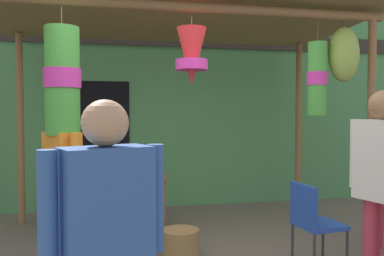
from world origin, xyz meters
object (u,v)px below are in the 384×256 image
Objects in this scene: vendor_in_orange at (382,179)px; shopper_by_bananas at (62,177)px; display_table at (117,182)px; flower_heap_on_table at (112,171)px; folding_chair at (312,219)px; passerby_at_right at (106,242)px; wicker_basket_by_table at (181,243)px.

vendor_in_orange is 2.82m from shopper_by_bananas.
display_table is 2.06× the size of flower_heap_on_table.
flower_heap_on_table is 0.71× the size of folding_chair.
shopper_by_bananas is (-0.54, -1.10, 0.27)m from display_table.
shopper_by_bananas is at bearing 101.59° from passerby_at_right.
shopper_by_bananas reaches higher than wicker_basket_by_table.
flower_heap_on_table is at bearing 66.00° from shopper_by_bananas.
shopper_by_bananas is (-2.34, 0.51, 0.40)m from folding_chair.
shopper_by_bananas is at bearing -173.13° from wicker_basket_by_table.
passerby_at_right is (-1.91, -1.60, 0.42)m from folding_chair.
passerby_at_right reaches higher than flower_heap_on_table.
shopper_by_bananas is at bearing 153.67° from vendor_in_orange.
wicker_basket_by_table is 1.41m from shopper_by_bananas.
wicker_basket_by_table is at bearing 6.87° from shopper_by_bananas.
folding_chair is 2.43m from shopper_by_bananas.
folding_chair is at bearing -12.28° from shopper_by_bananas.
flower_heap_on_table reaches higher than display_table.
vendor_in_orange is at bearing -45.90° from wicker_basket_by_table.
flower_heap_on_table reaches higher than folding_chair.
display_table is at bearing 123.57° from wicker_basket_by_table.
folding_chair is (1.87, -1.56, -0.29)m from flower_heap_on_table.
shopper_by_bananas is at bearing -115.96° from display_table.
wicker_basket_by_table is at bearing 134.10° from vendor_in_orange.
folding_chair reaches higher than wicker_basket_by_table.
flower_heap_on_table is (-0.07, -0.06, 0.15)m from display_table.
display_table is 2.42m from folding_chair.
wicker_basket_by_table is at bearing -51.92° from flower_heap_on_table.
vendor_in_orange is 2.26m from passerby_at_right.
wicker_basket_by_table is (0.64, -0.96, -0.50)m from display_table.
display_table is 0.72× the size of vendor_in_orange.
shopper_by_bananas reaches higher than flower_heap_on_table.
folding_chair reaches higher than display_table.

